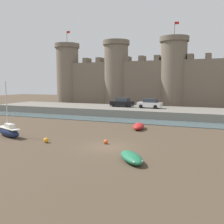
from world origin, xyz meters
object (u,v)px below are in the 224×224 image
at_px(car_quay_centre_east, 122,103).
at_px(rowboat_foreground_left, 131,157).
at_px(car_quay_west, 150,104).
at_px(mooring_buoy_near_shore, 106,142).
at_px(mooring_buoy_near_channel, 46,140).
at_px(rowboat_near_channel_right, 139,126).
at_px(sailboat_foreground_right, 9,131).

bearing_deg(car_quay_centre_east, rowboat_foreground_left, -68.32).
bearing_deg(car_quay_west, rowboat_foreground_left, -78.42).
bearing_deg(mooring_buoy_near_shore, rowboat_foreground_left, -47.68).
height_order(mooring_buoy_near_channel, car_quay_centre_east, car_quay_centre_east).
relative_size(rowboat_near_channel_right, sailboat_foreground_right, 0.59).
relative_size(rowboat_foreground_left, car_quay_west, 0.79).
bearing_deg(rowboat_near_channel_right, mooring_buoy_near_shore, -94.12).
bearing_deg(mooring_buoy_near_shore, sailboat_foreground_right, -174.51).
xyz_separation_m(rowboat_foreground_left, car_quay_centre_east, (-10.60, 26.66, 1.74)).
bearing_deg(rowboat_near_channel_right, sailboat_foreground_right, -139.80).
xyz_separation_m(mooring_buoy_near_shore, car_quay_centre_east, (-6.64, 22.31, 1.88)).
height_order(mooring_buoy_near_shore, car_quay_centre_east, car_quay_centre_east).
relative_size(rowboat_foreground_left, sailboat_foreground_right, 0.57).
bearing_deg(rowboat_foreground_left, car_quay_west, 101.58).
distance_m(rowboat_foreground_left, mooring_buoy_near_shore, 5.88).
distance_m(mooring_buoy_near_channel, car_quay_west, 24.03).
bearing_deg(sailboat_foreground_right, rowboat_near_channel_right, 40.20).
bearing_deg(rowboat_near_channel_right, car_quay_centre_east, 117.83).
height_order(mooring_buoy_near_channel, mooring_buoy_near_shore, mooring_buoy_near_channel).
height_order(rowboat_near_channel_right, car_quay_centre_east, car_quay_centre_east).
height_order(sailboat_foreground_right, car_quay_west, sailboat_foreground_right).
xyz_separation_m(rowboat_near_channel_right, mooring_buoy_near_channel, (-6.07, -10.30, -0.15)).
distance_m(rowboat_foreground_left, mooring_buoy_near_channel, 9.77).
xyz_separation_m(mooring_buoy_near_channel, car_quay_west, (4.04, 23.61, 1.84)).
bearing_deg(car_quay_centre_east, sailboat_foreground_right, -99.93).
xyz_separation_m(mooring_buoy_near_channel, car_quay_centre_east, (-1.19, 24.05, 1.84)).
xyz_separation_m(rowboat_near_channel_right, sailboat_foreground_right, (-11.35, -9.59, 0.21)).
bearing_deg(mooring_buoy_near_channel, car_quay_centre_east, 92.82).
height_order(sailboat_foreground_right, mooring_buoy_near_channel, sailboat_foreground_right).
distance_m(car_quay_west, car_quay_centre_east, 5.24).
distance_m(rowboat_near_channel_right, car_quay_west, 13.58).
bearing_deg(mooring_buoy_near_channel, rowboat_foreground_left, -15.48).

